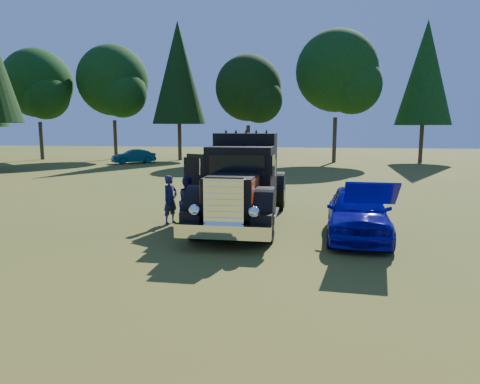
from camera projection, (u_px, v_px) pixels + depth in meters
name	position (u px, v px, depth m)	size (l,w,h in m)	color
ground	(244.00, 251.00, 11.16)	(120.00, 120.00, 0.00)	#3A5017
treeline	(238.00, 75.00, 37.28)	(72.10, 24.04, 13.84)	#2D2116
diamond_t_truck	(242.00, 186.00, 14.03)	(3.28, 7.16, 3.00)	black
hotrod_coupe	(358.00, 212.00, 12.51)	(2.03, 4.48, 1.89)	#060B94
spectator_near	(170.00, 200.00, 14.22)	(0.59, 0.39, 1.63)	#1D2745
spectator_far	(189.00, 201.00, 13.88)	(0.79, 0.62, 1.63)	navy
distant_teal_car	(134.00, 156.00, 38.54)	(1.33, 3.80, 1.25)	#0A323D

